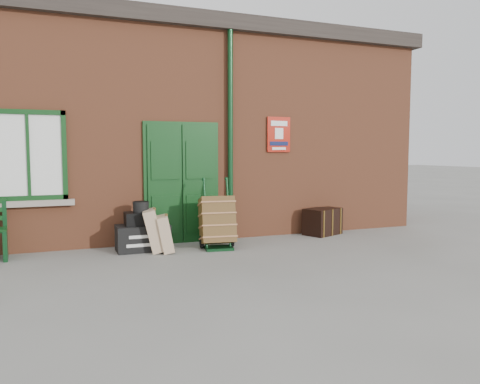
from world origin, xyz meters
name	(u,v)px	position (x,y,z in m)	size (l,w,h in m)	color
ground	(223,257)	(0.00, 0.00, 0.00)	(80.00, 80.00, 0.00)	gray
station_building	(172,132)	(0.00, 3.49, 2.16)	(10.30, 4.30, 4.36)	brown
houdini_trunk	(143,238)	(-1.12, 1.01, 0.22)	(0.90, 0.49, 0.45)	black
strongbox	(140,219)	(-1.17, 1.01, 0.56)	(0.49, 0.36, 0.22)	black
hatbox	(141,207)	(-1.14, 1.04, 0.76)	(0.27, 0.27, 0.18)	black
suitcase_back	(154,230)	(-0.96, 0.84, 0.37)	(0.20, 0.51, 0.71)	tan
suitcase_front	(165,234)	(-0.78, 0.74, 0.32)	(0.18, 0.46, 0.61)	tan
porter_trolley	(217,222)	(0.15, 0.75, 0.47)	(0.67, 0.71, 1.22)	#0D3417
dark_trunk	(322,221)	(2.61, 1.25, 0.27)	(0.75, 0.49, 0.54)	black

